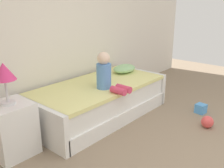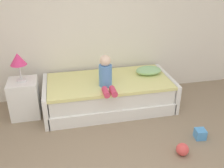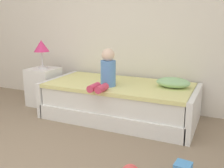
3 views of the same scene
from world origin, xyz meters
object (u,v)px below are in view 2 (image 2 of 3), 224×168
at_px(bed, 109,94).
at_px(table_lamp, 18,61).
at_px(toy_ball, 182,149).
at_px(nightstand, 25,98).
at_px(child_figure, 106,75).
at_px(pillow, 149,70).
at_px(toy_block, 200,134).

xyz_separation_m(bed, table_lamp, (-1.35, 0.04, 0.69)).
distance_m(table_lamp, toy_ball, 2.62).
xyz_separation_m(nightstand, toy_ball, (2.03, -1.41, -0.22)).
xyz_separation_m(child_figure, toy_ball, (0.77, -1.14, -0.62)).
bearing_deg(toy_ball, nightstand, 145.22).
distance_m(bed, nightstand, 1.35).
bearing_deg(child_figure, pillow, 22.20).
bearing_deg(toy_block, toy_ball, -147.24).
bearing_deg(bed, nightstand, 178.22).
relative_size(table_lamp, toy_block, 3.18).
relative_size(table_lamp, pillow, 1.02).
bearing_deg(table_lamp, child_figure, -12.09).
height_order(nightstand, table_lamp, table_lamp).
relative_size(child_figure, toy_ball, 3.09).
bearing_deg(child_figure, table_lamp, 167.91).
xyz_separation_m(nightstand, toy_block, (2.43, -1.16, -0.23)).
height_order(table_lamp, toy_block, table_lamp).
height_order(toy_ball, toy_block, toy_ball).
bearing_deg(table_lamp, nightstand, 0.00).
distance_m(table_lamp, toy_block, 2.83).
distance_m(bed, toy_ball, 1.54).
relative_size(child_figure, pillow, 1.16).
distance_m(child_figure, toy_block, 1.60).
distance_m(table_lamp, child_figure, 1.31).
height_order(bed, pillow, pillow).
height_order(bed, toy_block, bed).
distance_m(nightstand, toy_ball, 2.48).
bearing_deg(bed, toy_block, -45.90).
distance_m(bed, child_figure, 0.52).
height_order(table_lamp, toy_ball, table_lamp).
height_order(nightstand, toy_block, nightstand).
height_order(child_figure, pillow, child_figure).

